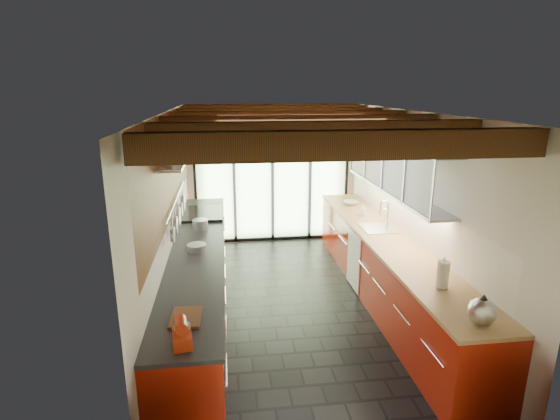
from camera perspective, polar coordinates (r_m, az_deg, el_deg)
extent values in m
plane|color=black|center=(6.17, 1.88, -12.22)|extent=(5.50, 5.50, 0.00)
plane|color=silver|center=(8.33, -1.03, 4.71)|extent=(3.20, 0.00, 3.20)
plane|color=silver|center=(3.20, 10.14, -14.36)|extent=(3.20, 0.00, 3.20)
plane|color=silver|center=(5.66, -14.22, -1.10)|extent=(0.00, 5.50, 5.50)
plane|color=silver|center=(6.14, 16.92, 0.00)|extent=(0.00, 5.50, 5.50)
plane|color=#472814|center=(5.46, 2.13, 12.67)|extent=(5.50, 5.50, 0.00)
cube|color=#593316|center=(3.28, 8.55, 8.37)|extent=(3.14, 0.14, 0.22)
cube|color=#593316|center=(4.15, 5.18, 9.99)|extent=(3.14, 0.14, 0.22)
cube|color=#593316|center=(5.03, 2.96, 11.02)|extent=(3.14, 0.14, 0.22)
cube|color=#593316|center=(5.91, 1.40, 11.74)|extent=(3.14, 0.14, 0.22)
cube|color=#593316|center=(6.80, 0.24, 12.26)|extent=(3.14, 0.14, 0.22)
cube|color=#593316|center=(7.69, -0.66, 12.66)|extent=(3.14, 0.14, 0.22)
cube|color=brown|center=(8.16, -1.04, 11.92)|extent=(3.14, 0.06, 0.50)
plane|color=brown|center=(5.70, -14.15, 6.00)|extent=(0.00, 4.90, 4.90)
plane|color=#C6EAAD|center=(8.36, -1.01, 3.18)|extent=(2.90, 0.00, 2.90)
cube|color=black|center=(8.32, -10.99, 2.83)|extent=(0.05, 0.04, 2.15)
cube|color=black|center=(8.62, 8.64, 3.39)|extent=(0.05, 0.04, 2.15)
cube|color=black|center=(8.32, -0.98, 3.11)|extent=(0.06, 0.05, 2.15)
cube|color=black|center=(8.15, -1.01, 10.51)|extent=(2.90, 0.05, 0.06)
cylinder|color=red|center=(8.12, -1.00, 11.90)|extent=(0.34, 0.04, 0.34)
cylinder|color=beige|center=(8.10, -0.99, 11.89)|extent=(0.28, 0.02, 0.28)
cube|color=#A31E0C|center=(5.92, -10.50, -8.99)|extent=(0.65, 5.00, 0.88)
cube|color=black|center=(5.75, -10.73, -4.82)|extent=(0.68, 5.00, 0.04)
cube|color=silver|center=(7.27, -9.93, -4.23)|extent=(0.66, 0.90, 0.90)
cube|color=black|center=(7.12, -10.12, -0.52)|extent=(0.65, 0.90, 0.06)
cube|color=#A31E0C|center=(6.29, 13.56, -7.66)|extent=(0.65, 5.00, 0.88)
cube|color=tan|center=(6.13, 13.84, -3.70)|extent=(0.68, 5.00, 0.04)
cube|color=white|center=(6.54, 9.61, -6.52)|extent=(0.02, 0.60, 0.84)
cube|color=silver|center=(6.48, 12.61, -2.34)|extent=(0.45, 0.52, 0.02)
cylinder|color=silver|center=(6.47, 13.91, -0.80)|extent=(0.02, 0.02, 0.34)
torus|color=silver|center=(6.41, 13.51, 0.63)|extent=(0.14, 0.02, 0.14)
plane|color=silver|center=(6.16, 13.30, 5.58)|extent=(0.00, 3.00, 3.00)
cube|color=#9EA0A5|center=(6.29, 14.56, 2.57)|extent=(0.34, 3.00, 0.03)
cube|color=#9EA0A5|center=(6.17, 14.99, 8.64)|extent=(0.34, 3.00, 0.03)
cylinder|color=silver|center=(5.89, -13.43, 1.34)|extent=(0.02, 2.20, 0.02)
cube|color=silver|center=(5.66, -13.02, 7.30)|extent=(0.28, 2.60, 0.03)
cylinder|color=silver|center=(5.08, -13.86, -3.12)|extent=(0.04, 0.18, 0.18)
cylinder|color=silver|center=(5.41, -13.46, -1.93)|extent=(0.04, 0.22, 0.22)
cylinder|color=silver|center=(5.74, -13.11, -0.88)|extent=(0.04, 0.26, 0.26)
cylinder|color=silver|center=(6.08, -12.81, 0.05)|extent=(0.04, 0.18, 0.18)
cylinder|color=silver|center=(6.41, -12.53, 0.89)|extent=(0.04, 0.22, 0.22)
cube|color=#BA2C0E|center=(3.69, -12.66, -15.97)|extent=(0.18, 0.27, 0.11)
cylinder|color=#BA2C0E|center=(3.61, -12.81, -14.39)|extent=(0.12, 0.18, 0.10)
cylinder|color=silver|center=(3.71, -12.64, -15.12)|extent=(0.15, 0.15, 0.11)
cylinder|color=silver|center=(6.39, -10.38, -1.84)|extent=(0.25, 0.25, 0.14)
cylinder|color=silver|center=(5.55, -10.82, -4.86)|extent=(0.31, 0.31, 0.09)
cube|color=brown|center=(4.04, -12.14, -13.58)|extent=(0.28, 0.38, 0.03)
sphere|color=silver|center=(4.23, 24.91, -11.81)|extent=(0.25, 0.25, 0.24)
cone|color=black|center=(4.17, 25.12, -10.20)|extent=(0.09, 0.09, 0.07)
cylinder|color=silver|center=(4.32, 24.01, -10.93)|extent=(0.03, 0.09, 0.05)
cylinder|color=white|center=(4.76, 20.50, -7.94)|extent=(0.16, 0.16, 0.28)
cylinder|color=silver|center=(4.70, 20.70, -6.04)|extent=(0.03, 0.03, 0.05)
imported|color=silver|center=(7.07, 10.78, -0.02)|extent=(0.10, 0.10, 0.17)
imported|color=silver|center=(7.71, 9.22, 0.94)|extent=(0.27, 0.27, 0.06)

